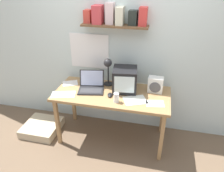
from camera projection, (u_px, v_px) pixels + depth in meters
ground_plane at (112, 137)px, 3.16m from camera, size 12.00×12.00×0.00m
back_wall at (119, 40)px, 2.91m from camera, size 5.60×0.24×2.60m
corner_desk at (112, 97)px, 2.85m from camera, size 1.48×0.68×0.73m
crt_monitor at (125, 80)px, 2.82m from camera, size 0.34×0.36×0.30m
laptop at (91, 85)px, 2.88m from camera, size 0.38×0.35×0.23m
desk_lamp at (108, 67)px, 2.85m from camera, size 0.13×0.18×0.40m
juice_glass at (116, 98)px, 2.60m from camera, size 0.07×0.07×0.12m
space_heater at (156, 85)px, 2.80m from camera, size 0.19×0.13×0.21m
computer_mouse at (110, 95)px, 2.74m from camera, size 0.08×0.11×0.03m
open_notebook at (135, 100)px, 2.66m from camera, size 0.34×0.31×0.00m
loose_paper_near_laptop at (70, 83)px, 3.05m from camera, size 0.26×0.24×0.00m
printed_handout at (155, 104)px, 2.59m from camera, size 0.23×0.18×0.00m
loose_paper_near_monitor at (63, 94)px, 2.78m from camera, size 0.33×0.24×0.00m
floor_cushion at (42, 127)px, 3.25m from camera, size 0.50×0.50×0.12m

